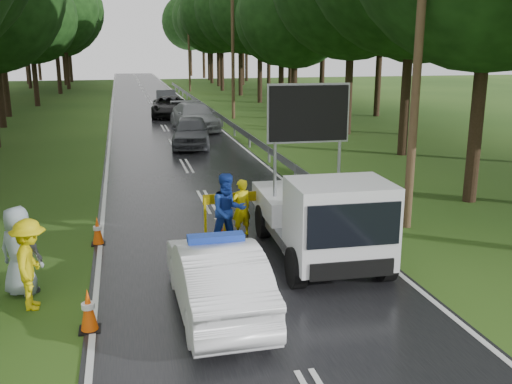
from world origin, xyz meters
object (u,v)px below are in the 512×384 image
object	(u,v)px
officer	(241,208)
queue_car_second	(194,116)
work_truck	(322,216)
queue_car_fourth	(166,99)
barrier	(253,201)
queue_car_first	(191,132)
police_sedan	(217,277)
civilian	(228,211)
queue_car_third	(169,107)

from	to	relation	value
officer	queue_car_second	world-z (taller)	queue_car_second
officer	work_truck	bearing A→B (deg)	105.60
queue_car_fourth	work_truck	bearing A→B (deg)	-84.98
work_truck	barrier	world-z (taller)	work_truck
queue_car_first	barrier	bearing A→B (deg)	-82.07
police_sedan	civilian	bearing A→B (deg)	-105.15
queue_car_third	officer	bearing A→B (deg)	-85.40
police_sedan	officer	xyz separation A→B (m)	(1.41, 4.38, 0.07)
barrier	work_truck	bearing A→B (deg)	-69.62
work_truck	officer	world-z (taller)	work_truck
work_truck	queue_car_third	world-z (taller)	work_truck
police_sedan	queue_car_second	distance (m)	25.28
police_sedan	queue_car_third	xyz separation A→B (m)	(1.81, 32.14, 0.02)
queue_car_second	queue_car_fourth	bearing A→B (deg)	87.55
civilian	queue_car_fourth	world-z (taller)	civilian
civilian	police_sedan	bearing A→B (deg)	-112.92
civilian	officer	bearing A→B (deg)	49.93
police_sedan	queue_car_third	size ratio (longest dim) A/B	0.82
barrier	queue_car_third	world-z (taller)	queue_car_third
civilian	queue_car_fourth	bearing A→B (deg)	79.26
civilian	queue_car_third	distance (m)	28.62
officer	civilian	xyz separation A→B (m)	(-0.52, -0.85, 0.19)
queue_car_fourth	queue_car_third	bearing A→B (deg)	-88.80
queue_car_first	civilian	bearing A→B (deg)	-85.47
work_truck	barrier	size ratio (longest dim) A/B	1.85
work_truck	police_sedan	bearing A→B (deg)	-141.34
police_sedan	queue_car_fourth	distance (m)	38.19
queue_car_first	queue_car_third	distance (m)	13.25
work_truck	civilian	xyz separation A→B (m)	(-2.02, 1.37, -0.13)
work_truck	queue_car_third	xyz separation A→B (m)	(-1.11, 29.97, -0.37)
queue_car_first	queue_car_third	size ratio (longest dim) A/B	0.86
police_sedan	queue_car_first	size ratio (longest dim) A/B	0.95
police_sedan	queue_car_second	bearing A→B (deg)	-97.33
queue_car_first	queue_car_third	bearing A→B (deg)	97.91
work_truck	queue_car_third	distance (m)	30.00
police_sedan	work_truck	xyz separation A→B (m)	(2.91, 2.16, 0.39)
work_truck	officer	distance (m)	2.70
work_truck	queue_car_second	xyz separation A→B (m)	(-0.14, 22.97, -0.29)
queue_car_third	queue_car_fourth	xyz separation A→B (m)	(0.26, 6.00, 0.00)
queue_car_first	queue_car_third	xyz separation A→B (m)	(0.01, 13.25, -0.04)
police_sedan	queue_car_third	bearing A→B (deg)	-94.25
officer	civilian	world-z (taller)	civilian
police_sedan	queue_car_fourth	world-z (taller)	police_sedan
queue_car_first	queue_car_fourth	bearing A→B (deg)	97.14
officer	queue_car_third	size ratio (longest dim) A/B	0.30
civilian	queue_car_third	xyz separation A→B (m)	(0.92, 28.60, -0.24)
officer	queue_car_second	distance (m)	20.79
police_sedan	officer	bearing A→B (deg)	-108.81
work_truck	queue_car_third	bearing A→B (deg)	94.18
civilian	queue_car_first	distance (m)	15.38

